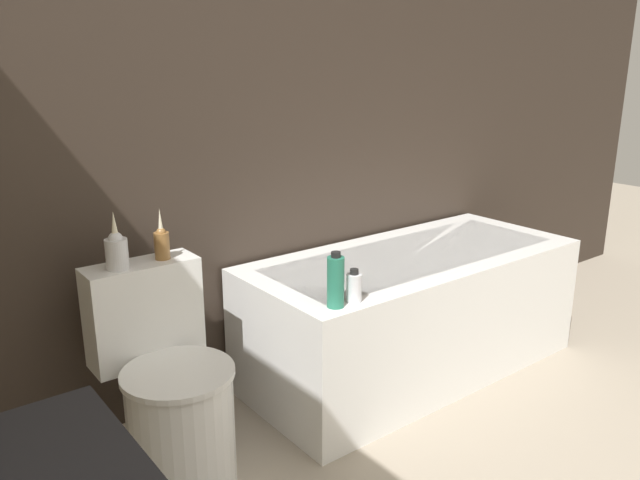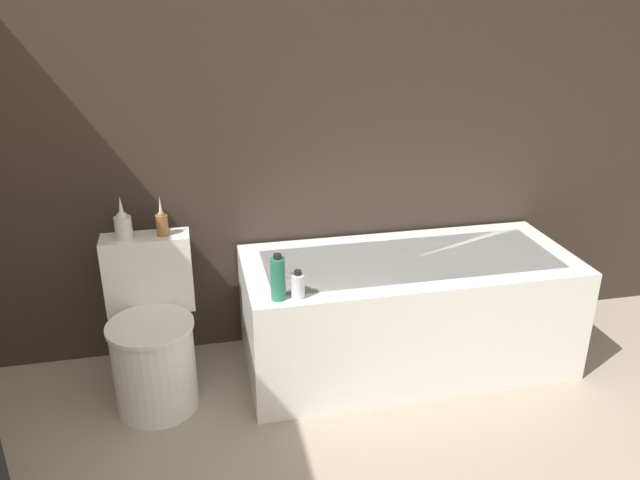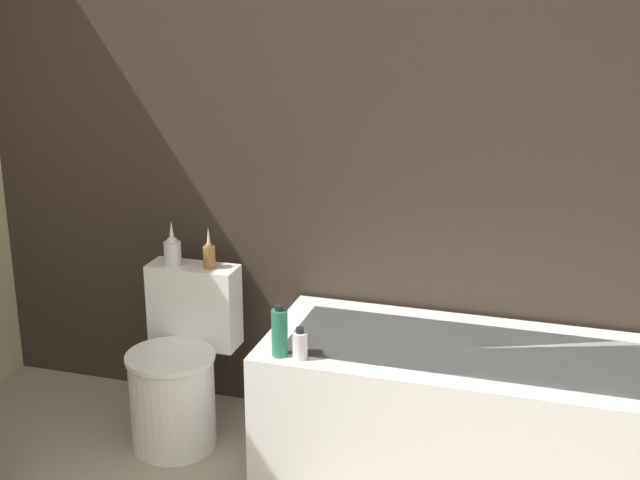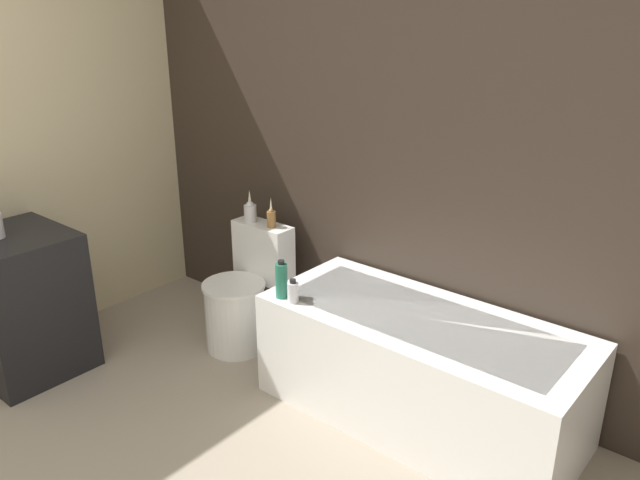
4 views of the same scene
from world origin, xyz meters
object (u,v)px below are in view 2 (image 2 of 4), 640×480
bathtub (407,311)px  shampoo_bottle_tall (278,278)px  toilet (153,338)px  vase_silver (162,222)px  shampoo_bottle_short (298,285)px  vase_gold (123,225)px

bathtub → shampoo_bottle_tall: shampoo_bottle_tall is taller
toilet → vase_silver: vase_silver is taller
toilet → shampoo_bottle_short: bearing=-20.5°
bathtub → vase_silver: vase_silver is taller
bathtub → vase_gold: 1.43m
vase_silver → vase_gold: bearing=-175.8°
vase_gold → shampoo_bottle_tall: (0.64, -0.40, -0.14)m
toilet → vase_silver: (0.08, 0.18, 0.49)m
vase_gold → shampoo_bottle_short: vase_gold is taller
vase_gold → shampoo_bottle_tall: size_ratio=0.98×
bathtub → vase_gold: size_ratio=7.93×
bathtub → vase_silver: (-1.15, 0.14, 0.52)m
vase_gold → shampoo_bottle_short: (0.72, -0.41, -0.18)m
shampoo_bottle_tall → shampoo_bottle_short: 0.09m
bathtub → vase_silver: bearing=173.0°
shampoo_bottle_tall → vase_silver: bearing=138.5°
vase_gold → shampoo_bottle_tall: bearing=-32.2°
bathtub → vase_gold: (-1.32, 0.13, 0.52)m
shampoo_bottle_tall → vase_gold: bearing=147.8°
vase_gold → vase_silver: bearing=4.2°
vase_gold → shampoo_bottle_short: size_ratio=1.60×
bathtub → shampoo_bottle_tall: bearing=-158.3°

